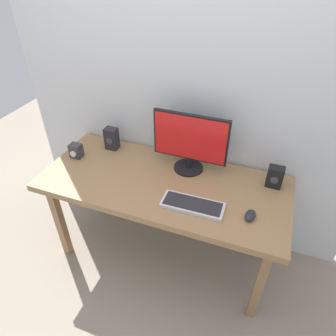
{
  "coord_description": "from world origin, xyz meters",
  "views": [
    {
      "loc": [
        0.58,
        -1.44,
        2.03
      ],
      "look_at": [
        0.03,
        0.0,
        0.87
      ],
      "focal_mm": 32.33,
      "sensor_mm": 36.0,
      "label": 1
    }
  ],
  "objects_px": {
    "monitor": "(190,142)",
    "speaker_right": "(275,177)",
    "mouse": "(250,215)",
    "audio_controller": "(76,151)",
    "speaker_left": "(112,139)",
    "keyboard_primary": "(193,205)",
    "desk": "(163,189)"
  },
  "relations": [
    {
      "from": "mouse",
      "to": "desk",
      "type": "bearing_deg",
      "value": 177.52
    },
    {
      "from": "desk",
      "to": "mouse",
      "type": "bearing_deg",
      "value": -12.6
    },
    {
      "from": "keyboard_primary",
      "to": "mouse",
      "type": "relative_size",
      "value": 4.02
    },
    {
      "from": "monitor",
      "to": "speaker_right",
      "type": "bearing_deg",
      "value": 0.92
    },
    {
      "from": "desk",
      "to": "keyboard_primary",
      "type": "bearing_deg",
      "value": -32.21
    },
    {
      "from": "speaker_right",
      "to": "speaker_left",
      "type": "relative_size",
      "value": 0.86
    },
    {
      "from": "mouse",
      "to": "audio_controller",
      "type": "height_order",
      "value": "audio_controller"
    },
    {
      "from": "desk",
      "to": "speaker_left",
      "type": "distance_m",
      "value": 0.58
    },
    {
      "from": "monitor",
      "to": "speaker_right",
      "type": "xyz_separation_m",
      "value": [
        0.57,
        0.01,
        -0.14
      ]
    },
    {
      "from": "keyboard_primary",
      "to": "speaker_right",
      "type": "height_order",
      "value": "speaker_right"
    },
    {
      "from": "mouse",
      "to": "speaker_right",
      "type": "relative_size",
      "value": 0.65
    },
    {
      "from": "mouse",
      "to": "audio_controller",
      "type": "relative_size",
      "value": 0.92
    },
    {
      "from": "keyboard_primary",
      "to": "desk",
      "type": "bearing_deg",
      "value": 147.79
    },
    {
      "from": "desk",
      "to": "monitor",
      "type": "distance_m",
      "value": 0.37
    },
    {
      "from": "keyboard_primary",
      "to": "speaker_left",
      "type": "relative_size",
      "value": 2.25
    },
    {
      "from": "mouse",
      "to": "monitor",
      "type": "bearing_deg",
      "value": 155.0
    },
    {
      "from": "speaker_right",
      "to": "monitor",
      "type": "bearing_deg",
      "value": -179.08
    },
    {
      "from": "desk",
      "to": "mouse",
      "type": "distance_m",
      "value": 0.61
    },
    {
      "from": "speaker_left",
      "to": "audio_controller",
      "type": "bearing_deg",
      "value": -134.55
    },
    {
      "from": "speaker_left",
      "to": "audio_controller",
      "type": "relative_size",
      "value": 1.64
    },
    {
      "from": "monitor",
      "to": "keyboard_primary",
      "type": "height_order",
      "value": "monitor"
    },
    {
      "from": "monitor",
      "to": "audio_controller",
      "type": "xyz_separation_m",
      "value": [
        -0.82,
        -0.16,
        -0.17
      ]
    },
    {
      "from": "monitor",
      "to": "speaker_right",
      "type": "distance_m",
      "value": 0.59
    },
    {
      "from": "mouse",
      "to": "audio_controller",
      "type": "bearing_deg",
      "value": -177.64
    },
    {
      "from": "mouse",
      "to": "speaker_right",
      "type": "xyz_separation_m",
      "value": [
        0.1,
        0.34,
        0.05
      ]
    },
    {
      "from": "monitor",
      "to": "audio_controller",
      "type": "bearing_deg",
      "value": -169.03
    },
    {
      "from": "monitor",
      "to": "mouse",
      "type": "bearing_deg",
      "value": -35.12
    },
    {
      "from": "audio_controller",
      "to": "keyboard_primary",
      "type": "bearing_deg",
      "value": -12.0
    },
    {
      "from": "monitor",
      "to": "audio_controller",
      "type": "relative_size",
      "value": 4.93
    },
    {
      "from": "speaker_right",
      "to": "mouse",
      "type": "bearing_deg",
      "value": -105.69
    },
    {
      "from": "monitor",
      "to": "speaker_left",
      "type": "bearing_deg",
      "value": 176.64
    },
    {
      "from": "speaker_left",
      "to": "keyboard_primary",
      "type": "bearing_deg",
      "value": -27.55
    }
  ]
}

